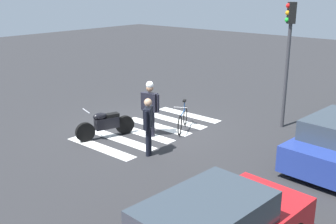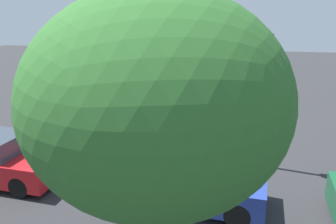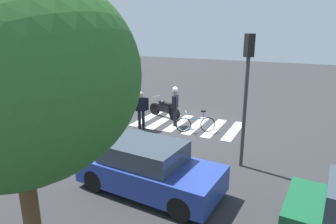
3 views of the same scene
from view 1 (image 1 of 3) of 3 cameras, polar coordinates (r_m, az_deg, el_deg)
ground_plane at (r=14.48m, az=-2.59°, el=-2.43°), size 60.00×60.00×0.00m
police_motorcycle at (r=13.72m, az=-8.66°, el=-1.71°), size 2.00×0.88×1.04m
leaning_bicycle at (r=14.34m, az=2.05°, el=-1.03°), size 1.57×0.88×1.00m
officer_on_foot at (r=13.52m, az=-2.52°, el=1.08°), size 0.30×0.69×1.89m
officer_by_motorcycle at (r=12.00m, az=-2.76°, el=-1.53°), size 0.60×0.43×1.75m
crosswalk_stripes at (r=14.48m, az=-2.59°, el=-2.42°), size 4.95×2.81×0.01m
traffic_light_pole at (r=14.64m, az=16.38°, el=8.84°), size 0.34×0.34×4.34m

